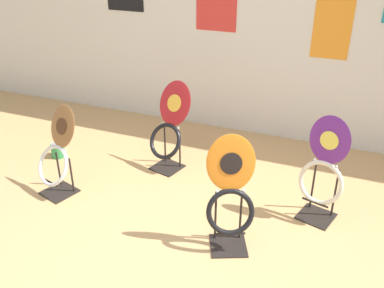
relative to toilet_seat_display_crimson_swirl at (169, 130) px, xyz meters
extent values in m
plane|color=tan|center=(0.52, -1.35, -0.41)|extent=(14.00, 14.00, 0.00)
cube|color=silver|center=(0.52, 1.14, 0.89)|extent=(8.00, 0.06, 2.60)
cube|color=orange|center=(1.33, 1.11, 0.88)|extent=(0.38, 0.01, 0.60)
cube|color=red|center=(0.09, 1.11, 1.03)|extent=(0.47, 0.01, 0.54)
cube|color=black|center=(-0.01, -0.04, -0.41)|extent=(0.34, 0.34, 0.01)
cylinder|color=black|center=(-0.08, 0.07, -0.20)|extent=(0.02, 0.02, 0.40)
cylinder|color=black|center=(0.11, 0.02, -0.20)|extent=(0.02, 0.02, 0.40)
cylinder|color=black|center=(-0.03, -0.11, -0.24)|extent=(0.22, 0.07, 0.02)
torus|color=black|center=(-0.02, -0.06, -0.09)|extent=(0.41, 0.31, 0.33)
ellipsoid|color=#AD1E23|center=(0.03, 0.10, 0.26)|extent=(0.41, 0.27, 0.43)
ellipsoid|color=yellow|center=(0.02, 0.09, 0.26)|extent=(0.18, 0.11, 0.16)
sphere|color=silver|center=(-0.09, 0.05, 0.05)|extent=(0.02, 0.02, 0.02)
sphere|color=silver|center=(0.10, 0.00, 0.05)|extent=(0.02, 0.02, 0.02)
cube|color=black|center=(-0.76, -0.83, -0.41)|extent=(0.35, 0.35, 0.01)
cylinder|color=black|center=(-0.83, -0.72, -0.23)|extent=(0.02, 0.02, 0.35)
cylinder|color=black|center=(-0.64, -0.77, -0.23)|extent=(0.02, 0.02, 0.35)
cylinder|color=black|center=(-0.78, -0.91, -0.26)|extent=(0.22, 0.08, 0.02)
torus|color=silver|center=(-0.76, -0.85, -0.11)|extent=(0.43, 0.32, 0.34)
ellipsoid|color=#936033|center=(-0.72, -0.70, 0.22)|extent=(0.36, 0.25, 0.38)
ellipsoid|color=#4C2D19|center=(-0.72, -0.71, 0.23)|extent=(0.16, 0.10, 0.14)
sphere|color=silver|center=(-0.82, -0.74, 0.04)|extent=(0.02, 0.02, 0.02)
sphere|color=silver|center=(-0.65, -0.79, 0.04)|extent=(0.02, 0.02, 0.02)
cube|color=black|center=(1.53, -0.32, -0.41)|extent=(0.35, 0.35, 0.01)
cylinder|color=black|center=(1.46, -0.20, -0.18)|extent=(0.02, 0.02, 0.45)
cylinder|color=black|center=(1.65, -0.26, -0.18)|extent=(0.02, 0.02, 0.45)
cylinder|color=black|center=(1.51, -0.39, -0.22)|extent=(0.22, 0.08, 0.02)
torus|color=beige|center=(1.52, -0.34, -0.05)|extent=(0.40, 0.23, 0.38)
ellipsoid|color=#60237F|center=(1.54, -0.29, 0.31)|extent=(0.34, 0.14, 0.41)
ellipsoid|color=#E5CC4C|center=(1.53, -0.30, 0.32)|extent=(0.15, 0.06, 0.16)
sphere|color=silver|center=(1.44, -0.27, 0.11)|extent=(0.02, 0.02, 0.02)
sphere|color=silver|center=(1.62, -0.32, 0.11)|extent=(0.02, 0.02, 0.02)
cube|color=black|center=(0.94, -0.96, -0.41)|extent=(0.37, 0.37, 0.01)
cylinder|color=black|center=(0.82, -0.92, -0.18)|extent=(0.02, 0.02, 0.44)
cylinder|color=black|center=(0.99, -0.84, -0.18)|extent=(0.02, 0.02, 0.44)
cylinder|color=black|center=(0.97, -1.03, -0.23)|extent=(0.21, 0.11, 0.02)
torus|color=black|center=(0.95, -0.98, -0.07)|extent=(0.40, 0.29, 0.36)
ellipsoid|color=orange|center=(0.91, -0.90, 0.30)|extent=(0.37, 0.24, 0.44)
ellipsoid|color=black|center=(0.92, -0.91, 0.30)|extent=(0.16, 0.10, 0.17)
sphere|color=silver|center=(0.84, -0.97, 0.08)|extent=(0.02, 0.02, 0.02)
sphere|color=silver|center=(1.02, -0.89, 0.08)|extent=(0.02, 0.02, 0.02)
cylinder|color=#2D8E4C|center=(-1.20, -0.26, -0.34)|extent=(0.14, 0.14, 0.15)
torus|color=silver|center=(-1.20, -0.26, -0.27)|extent=(0.15, 0.15, 0.01)
cylinder|color=#B2B2B7|center=(-1.20, -0.26, -0.26)|extent=(0.13, 0.13, 0.00)
camera|label=1|loc=(1.65, -3.48, 1.83)|focal=40.00mm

